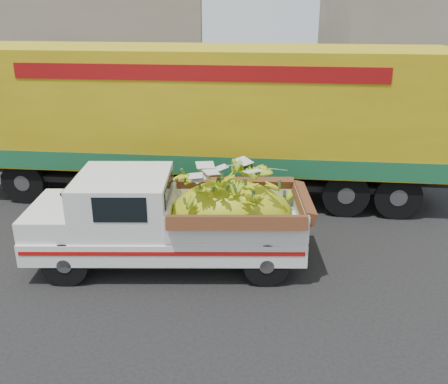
{
  "coord_description": "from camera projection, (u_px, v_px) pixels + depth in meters",
  "views": [
    {
      "loc": [
        1.21,
        -8.66,
        4.85
      ],
      "look_at": [
        1.52,
        0.64,
        1.26
      ],
      "focal_mm": 40.0,
      "sensor_mm": 36.0,
      "label": 1
    }
  ],
  "objects": [
    {
      "name": "ground",
      "position": [
        148.0,
        265.0,
        9.78
      ],
      "size": [
        100.0,
        100.0,
        0.0
      ],
      "primitive_type": "plane",
      "color": "black",
      "rests_on": "ground"
    },
    {
      "name": "semi_trailer",
      "position": [
        206.0,
        116.0,
        12.56
      ],
      "size": [
        12.06,
        4.16,
        3.8
      ],
      "rotation": [
        0.0,
        0.0,
        -0.14
      ],
      "color": "black",
      "rests_on": "ground"
    },
    {
      "name": "pickup_truck",
      "position": [
        188.0,
        217.0,
        9.53
      ],
      "size": [
        5.23,
        2.08,
        1.81
      ],
      "rotation": [
        0.0,
        0.0,
        -0.04
      ],
      "color": "black",
      "rests_on": "ground"
    },
    {
      "name": "curb",
      "position": [
        169.0,
        164.0,
        15.55
      ],
      "size": [
        60.0,
        0.25,
        0.15
      ],
      "primitive_type": "cube",
      "color": "gray",
      "rests_on": "ground"
    },
    {
      "name": "sidewalk",
      "position": [
        173.0,
        146.0,
        17.51
      ],
      "size": [
        60.0,
        4.0,
        0.14
      ],
      "primitive_type": "cube",
      "color": "gray",
      "rests_on": "ground"
    }
  ]
}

